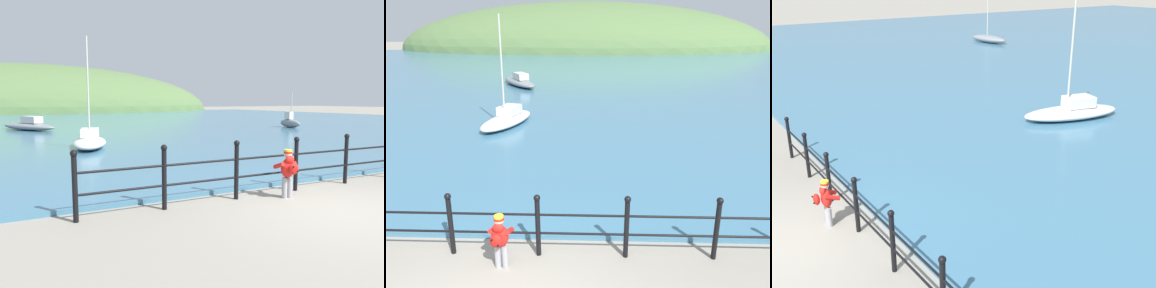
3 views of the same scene
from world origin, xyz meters
The scene contains 6 objects.
water centered at (0.00, 32.00, 0.05)m, with size 80.00×60.00×0.10m, color teal.
far_hillside centered at (0.00, 67.90, 0.00)m, with size 67.63×37.20×16.72m.
iron_railing centered at (0.32, 1.50, 0.64)m, with size 9.64×0.12×1.21m.
child_in_coat centered at (-0.27, 1.09, 0.61)m, with size 0.40×0.54×1.00m.
boat_blue_hull centered at (-3.74, 21.38, 0.39)m, with size 3.55×4.94×0.90m.
boat_twin_mast centered at (-2.23, 10.57, 0.37)m, with size 2.19×3.83×4.39m.
Camera 2 is at (1.26, -4.43, 4.01)m, focal length 35.00 mm.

